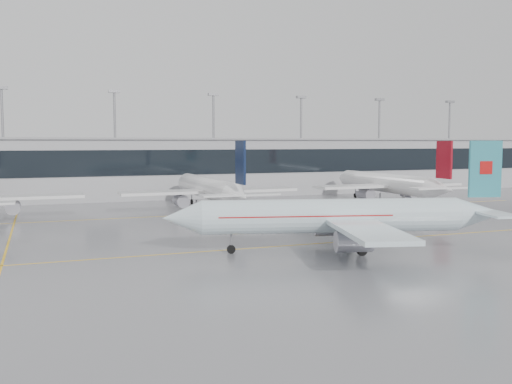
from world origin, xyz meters
name	(u,v)px	position (x,y,z in m)	size (l,w,h in m)	color
ground	(294,245)	(0.00, 0.00, 0.00)	(320.00, 320.00, 0.00)	slate
taxi_line_main	(294,245)	(0.00, 0.00, 0.01)	(120.00, 0.25, 0.01)	gold
taxi_line_north	(216,214)	(0.00, 30.00, 0.01)	(120.00, 0.25, 0.01)	gold
taxi_line_cross	(9,240)	(-30.00, 15.00, 0.01)	(0.25, 60.00, 0.01)	gold
terminal	(172,168)	(0.00, 62.00, 6.00)	(180.00, 15.00, 12.00)	#9F9FA3
terminal_glass	(180,162)	(0.00, 54.45, 7.50)	(180.00, 0.20, 5.00)	black
terminal_roof	(172,139)	(0.00, 62.00, 12.20)	(182.00, 16.00, 0.40)	gray
light_masts	(166,134)	(0.00, 68.00, 13.34)	(156.40, 1.00, 22.60)	gray
air_canada_jet	(344,216)	(3.41, -5.00, 3.71)	(36.57, 29.83, 11.66)	silver
parked_jet_c	(210,189)	(0.00, 33.69, 3.71)	(29.64, 36.96, 11.72)	white
parked_jet_d	(389,184)	(35.00, 33.69, 3.71)	(29.64, 36.96, 11.72)	white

